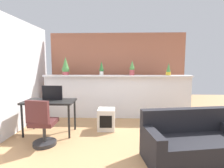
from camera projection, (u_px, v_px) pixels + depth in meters
ground_plane at (115, 150)px, 3.29m from camera, size 12.00×12.00×0.00m
divider_wall at (117, 97)px, 5.21m from camera, size 4.16×0.16×1.20m
plant_shelf at (117, 76)px, 5.10m from camera, size 4.16×0.31×0.04m
brick_wall_behind at (117, 73)px, 5.73m from camera, size 4.16×0.10×2.50m
side_wall_left at (0, 77)px, 3.63m from camera, size 0.12×4.40×2.60m
potted_plant_0 at (66, 67)px, 5.17m from camera, size 0.21×0.21×0.51m
potted_plant_1 at (102, 69)px, 5.12m from camera, size 0.13×0.13×0.39m
potted_plant_2 at (132, 68)px, 5.06m from camera, size 0.14×0.14×0.41m
potted_plant_3 at (168, 70)px, 5.03m from camera, size 0.14×0.14×0.34m
desk at (49, 104)px, 4.01m from camera, size 1.10×0.60×0.75m
tv_monitor at (52, 93)px, 4.06m from camera, size 0.45×0.04×0.32m
office_chair at (42, 126)px, 3.40m from camera, size 0.47×0.48×0.91m
side_cube_shelf at (106, 119)px, 4.30m from camera, size 0.40×0.41×0.50m
couch at (192, 144)px, 2.92m from camera, size 1.67×1.02×0.80m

